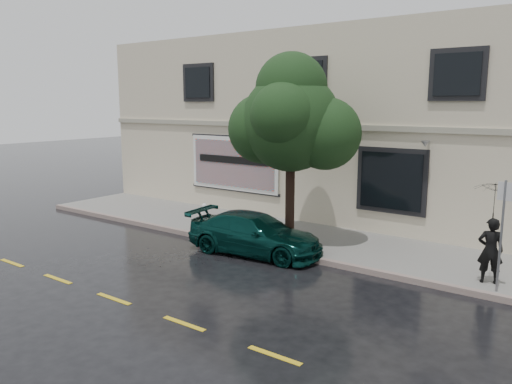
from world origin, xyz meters
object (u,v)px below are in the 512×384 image
Objects in this scene: pedestrian at (490,251)px; street_tree at (291,123)px; fire_hydrant at (205,213)px; car at (255,234)px.

pedestrian is 0.31× the size of street_tree.
street_tree is at bearing -20.72° from pedestrian.
fire_hydrant is (-9.51, 0.52, -0.44)m from pedestrian.
car reaches higher than fire_hydrant.
street_tree reaches higher than pedestrian.
pedestrian is (6.19, 0.99, 0.35)m from car.
pedestrian is 2.19× the size of fire_hydrant.
street_tree is at bearing -14.36° from fire_hydrant.
car is 6.28m from pedestrian.
car is 2.59× the size of pedestrian.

